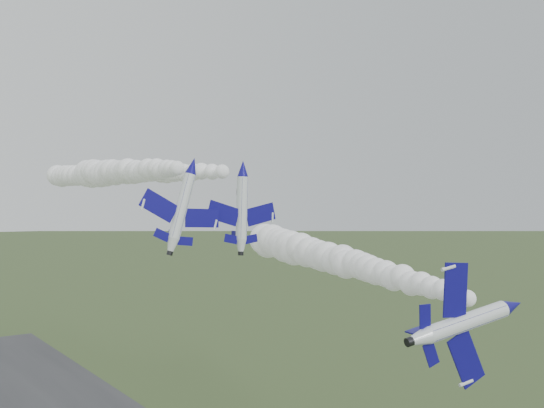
# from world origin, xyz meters

# --- Properties ---
(jet_lead) EXTENTS (5.73, 13.81, 11.24)m
(jet_lead) POSITION_xyz_m (15.46, -3.30, 29.84)
(jet_lead) COLOR white
(smoke_trail_jet_lead) EXTENTS (17.36, 60.98, 5.83)m
(smoke_trail_jet_lead) POSITION_xyz_m (22.64, 29.66, 31.51)
(smoke_trail_jet_lead) COLOR white
(jet_pair_left) EXTENTS (9.17, 11.28, 3.46)m
(jet_pair_left) POSITION_xyz_m (-4.75, 23.32, 43.93)
(jet_pair_left) COLOR white
(smoke_trail_jet_pair_left) EXTENTS (10.75, 53.20, 4.78)m
(smoke_trail_jet_pair_left) POSITION_xyz_m (-1.60, 52.26, 44.70)
(smoke_trail_jet_pair_left) COLOR white
(jet_pair_right) EXTENTS (9.31, 11.24, 2.79)m
(jet_pair_right) POSITION_xyz_m (2.02, 23.39, 43.89)
(jet_pair_right) COLOR white
(smoke_trail_jet_pair_right) EXTENTS (4.54, 72.91, 4.51)m
(smoke_trail_jet_pair_right) POSITION_xyz_m (1.93, 62.60, 44.90)
(smoke_trail_jet_pair_right) COLOR white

